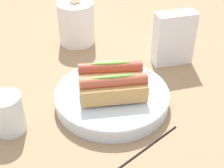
{
  "coord_description": "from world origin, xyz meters",
  "views": [
    {
      "loc": [
        -0.12,
        -0.6,
        0.5
      ],
      "look_at": [
        0.03,
        -0.01,
        0.06
      ],
      "focal_mm": 52.04,
      "sensor_mm": 36.0,
      "label": 1
    }
  ],
  "objects_px": {
    "water_glass": "(8,115)",
    "serving_bowl": "(112,96)",
    "hotdog_back": "(110,75)",
    "hotdog_front": "(114,88)",
    "paper_towel_roll": "(76,23)",
    "napkin_box": "(174,39)",
    "chopstick_near": "(141,152)"
  },
  "relations": [
    {
      "from": "water_glass",
      "to": "hotdog_back",
      "type": "bearing_deg",
      "value": 14.88
    },
    {
      "from": "water_glass",
      "to": "chopstick_near",
      "type": "bearing_deg",
      "value": -27.29
    },
    {
      "from": "water_glass",
      "to": "napkin_box",
      "type": "relative_size",
      "value": 0.6
    },
    {
      "from": "serving_bowl",
      "to": "napkin_box",
      "type": "relative_size",
      "value": 1.83
    },
    {
      "from": "hotdog_back",
      "to": "water_glass",
      "type": "height_order",
      "value": "hotdog_back"
    },
    {
      "from": "hotdog_back",
      "to": "paper_towel_roll",
      "type": "height_order",
      "value": "paper_towel_roll"
    },
    {
      "from": "hotdog_back",
      "to": "water_glass",
      "type": "bearing_deg",
      "value": -165.12
    },
    {
      "from": "serving_bowl",
      "to": "paper_towel_roll",
      "type": "height_order",
      "value": "paper_towel_roll"
    },
    {
      "from": "hotdog_front",
      "to": "napkin_box",
      "type": "bearing_deg",
      "value": 38.55
    },
    {
      "from": "hotdog_front",
      "to": "paper_towel_roll",
      "type": "height_order",
      "value": "paper_towel_roll"
    },
    {
      "from": "serving_bowl",
      "to": "paper_towel_roll",
      "type": "relative_size",
      "value": 2.04
    },
    {
      "from": "napkin_box",
      "to": "hotdog_back",
      "type": "bearing_deg",
      "value": -152.14
    },
    {
      "from": "serving_bowl",
      "to": "hotdog_front",
      "type": "relative_size",
      "value": 1.78
    },
    {
      "from": "napkin_box",
      "to": "chopstick_near",
      "type": "height_order",
      "value": "napkin_box"
    },
    {
      "from": "water_glass",
      "to": "serving_bowl",
      "type": "bearing_deg",
      "value": 8.66
    },
    {
      "from": "hotdog_front",
      "to": "paper_towel_roll",
      "type": "distance_m",
      "value": 0.35
    },
    {
      "from": "hotdog_front",
      "to": "serving_bowl",
      "type": "bearing_deg",
      "value": 84.45
    },
    {
      "from": "napkin_box",
      "to": "chopstick_near",
      "type": "xyz_separation_m",
      "value": [
        -0.19,
        -0.31,
        -0.07
      ]
    },
    {
      "from": "hotdog_back",
      "to": "napkin_box",
      "type": "relative_size",
      "value": 1.04
    },
    {
      "from": "hotdog_front",
      "to": "hotdog_back",
      "type": "bearing_deg",
      "value": 84.45
    },
    {
      "from": "water_glass",
      "to": "napkin_box",
      "type": "height_order",
      "value": "napkin_box"
    },
    {
      "from": "serving_bowl",
      "to": "hotdog_back",
      "type": "height_order",
      "value": "hotdog_back"
    },
    {
      "from": "hotdog_back",
      "to": "chopstick_near",
      "type": "height_order",
      "value": "hotdog_back"
    },
    {
      "from": "water_glass",
      "to": "paper_towel_roll",
      "type": "relative_size",
      "value": 0.67
    },
    {
      "from": "serving_bowl",
      "to": "napkin_box",
      "type": "xyz_separation_m",
      "value": [
        0.21,
        0.14,
        0.06
      ]
    },
    {
      "from": "hotdog_front",
      "to": "paper_towel_roll",
      "type": "relative_size",
      "value": 1.15
    },
    {
      "from": "hotdog_back",
      "to": "water_glass",
      "type": "relative_size",
      "value": 1.73
    },
    {
      "from": "napkin_box",
      "to": "chopstick_near",
      "type": "relative_size",
      "value": 0.68
    },
    {
      "from": "chopstick_near",
      "to": "napkin_box",
      "type": "bearing_deg",
      "value": 30.21
    },
    {
      "from": "paper_towel_roll",
      "to": "napkin_box",
      "type": "distance_m",
      "value": 0.3
    },
    {
      "from": "hotdog_front",
      "to": "hotdog_back",
      "type": "relative_size",
      "value": 0.99
    },
    {
      "from": "paper_towel_roll",
      "to": "hotdog_front",
      "type": "bearing_deg",
      "value": -84.81
    }
  ]
}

